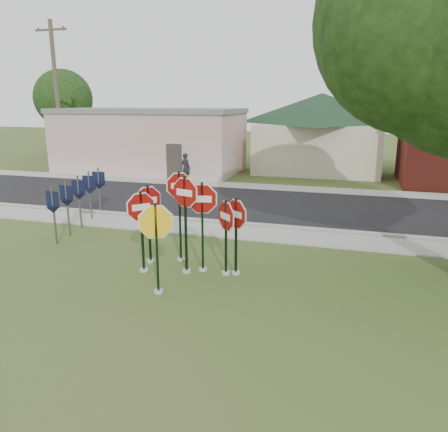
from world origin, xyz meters
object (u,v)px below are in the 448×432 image
(stop_sign_yellow, at_px, (156,236))
(pedestrian, at_px, (186,168))
(stop_sign_center, at_px, (185,210))
(utility_pole_near, at_px, (57,96))
(stop_sign_left, at_px, (142,220))

(stop_sign_yellow, height_order, pedestrian, stop_sign_yellow)
(stop_sign_center, bearing_deg, utility_pole_near, 135.66)
(stop_sign_center, xyz_separation_m, pedestrian, (-5.02, 12.76, -0.90))
(stop_sign_yellow, bearing_deg, stop_sign_center, 83.05)
(stop_sign_yellow, distance_m, utility_pole_near, 20.93)
(utility_pole_near, bearing_deg, stop_sign_left, -47.43)
(utility_pole_near, height_order, pedestrian, utility_pole_near)
(stop_sign_center, height_order, stop_sign_yellow, stop_sign_center)
(stop_sign_center, height_order, utility_pole_near, utility_pole_near)
(stop_sign_center, xyz_separation_m, stop_sign_left, (-1.19, -0.28, -0.32))
(stop_sign_left, xyz_separation_m, utility_pole_near, (-12.91, 14.05, 3.47))
(stop_sign_yellow, bearing_deg, pedestrian, 108.79)
(stop_sign_yellow, distance_m, stop_sign_left, 1.56)
(stop_sign_center, bearing_deg, stop_sign_left, -166.79)
(stop_sign_yellow, relative_size, stop_sign_left, 1.00)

